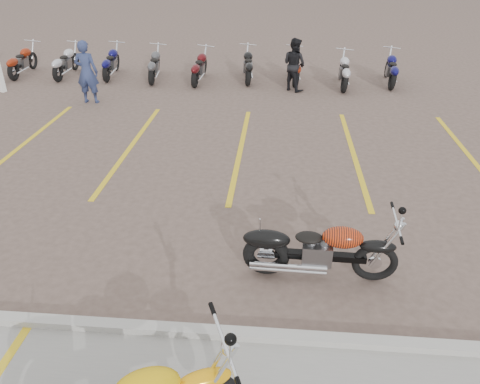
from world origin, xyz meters
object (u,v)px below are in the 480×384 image
object	(u,v)px
person_a	(87,72)
bollard	(0,77)
flame_cruiser	(316,251)
person_b	(294,65)

from	to	relation	value
person_a	bollard	xyz separation A→B (m)	(-3.30, 0.82, -0.44)
person_a	flame_cruiser	bearing A→B (deg)	129.58
person_a	bollard	world-z (taller)	person_a
flame_cruiser	person_b	distance (m)	9.78
bollard	person_b	bearing A→B (deg)	6.19
person_b	bollard	distance (m)	9.62
flame_cruiser	person_a	distance (m)	10.22
bollard	person_a	bearing A→B (deg)	-13.97
person_a	person_b	bearing A→B (deg)	-163.06
flame_cruiser	person_a	xyz separation A→B (m)	(-6.45, 7.91, 0.47)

